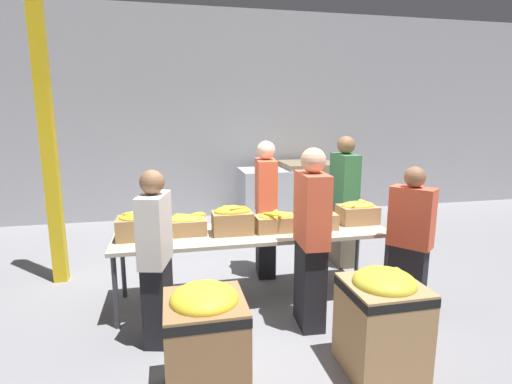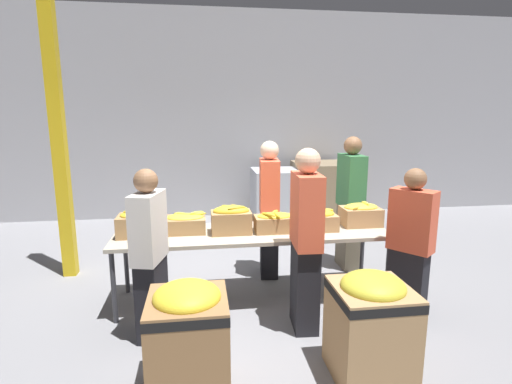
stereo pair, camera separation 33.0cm
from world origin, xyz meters
The scene contains 19 objects.
ground_plane centered at (0.00, 0.00, 0.00)m, with size 30.00×30.00×0.00m, color gray.
wall_back centered at (0.00, 3.83, 2.00)m, with size 16.00×0.08×4.00m.
sorting_table centered at (0.00, 0.00, 0.74)m, with size 2.98×0.81×0.79m.
banana_box_0 centered at (-1.21, 0.02, 0.92)m, with size 0.44×0.32×0.29m.
banana_box_1 centered at (-0.73, 0.08, 0.89)m, with size 0.45×0.32×0.23m.
banana_box_2 centered at (-0.24, -0.02, 0.94)m, with size 0.43×0.27×0.32m.
banana_box_3 centered at (0.24, -0.03, 0.89)m, with size 0.44×0.32×0.23m.
banana_box_4 centered at (0.71, -0.04, 0.91)m, with size 0.43×0.30×0.24m.
banana_box_5 centered at (1.27, 0.08, 0.92)m, with size 0.44×0.31×0.28m.
volunteer_0 centered at (0.29, 0.64, 0.86)m, with size 0.28×0.49×1.73m.
volunteer_1 centered at (-1.02, -0.65, 0.79)m, with size 0.31×0.46×1.59m.
volunteer_2 centered at (1.47, -0.68, 0.77)m, with size 0.42×0.45×1.55m.
volunteer_3 centered at (0.41, -0.68, 0.87)m, with size 0.26×0.48×1.75m.
volunteer_4 centered at (1.41, 0.76, 0.88)m, with size 0.24×0.47×1.77m.
donation_bin_0 centered at (-0.67, -1.48, 0.46)m, with size 0.58×0.58×0.87m.
donation_bin_1 centered at (0.73, -1.48, 0.46)m, with size 0.59×0.59×0.86m.
support_pillar centered at (-2.25, 1.00, 2.00)m, with size 0.15×0.15×4.00m.
pallet_stack_0 centered at (0.85, 3.04, 0.50)m, with size 0.96×0.96×1.02m.
pallet_stack_1 centered at (1.76, 3.17, 0.55)m, with size 1.10×1.10×1.12m.
Camera 1 is at (-0.88, -4.11, 2.07)m, focal length 28.00 mm.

